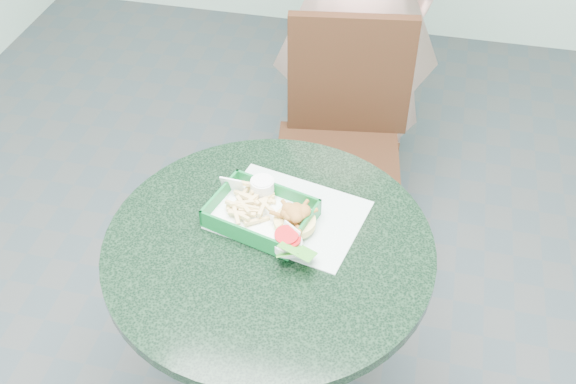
% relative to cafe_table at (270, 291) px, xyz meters
% --- Properties ---
extents(cafe_table, '(0.83, 0.83, 0.75)m').
position_rel_cafe_table_xyz_m(cafe_table, '(0.00, 0.00, 0.00)').
color(cafe_table, black).
rests_on(cafe_table, floor).
extents(dining_chair, '(0.44, 0.44, 0.93)m').
position_rel_cafe_table_xyz_m(dining_chair, '(0.07, 0.79, -0.05)').
color(dining_chair, '#372214').
rests_on(dining_chair, floor).
extents(placemat, '(0.42, 0.35, 0.00)m').
position_rel_cafe_table_xyz_m(placemat, '(0.03, 0.11, 0.17)').
color(placemat, '#B3C9C2').
rests_on(placemat, cafe_table).
extents(food_basket, '(0.25, 0.18, 0.05)m').
position_rel_cafe_table_xyz_m(food_basket, '(-0.04, 0.07, 0.19)').
color(food_basket, '#0B6128').
rests_on(food_basket, placemat).
extents(crab_sandwich, '(0.11, 0.11, 0.07)m').
position_rel_cafe_table_xyz_m(crab_sandwich, '(0.05, 0.08, 0.22)').
color(crab_sandwich, '#DFC26B').
rests_on(crab_sandwich, food_basket).
extents(fries_pile, '(0.13, 0.14, 0.05)m').
position_rel_cafe_table_xyz_m(fries_pile, '(-0.07, 0.09, 0.21)').
color(fries_pile, '#EDC97B').
rests_on(fries_pile, food_basket).
extents(sauce_ramekin, '(0.06, 0.06, 0.04)m').
position_rel_cafe_table_xyz_m(sauce_ramekin, '(-0.07, 0.14, 0.22)').
color(sauce_ramekin, white).
rests_on(sauce_ramekin, food_basket).
extents(garnish_cup, '(0.11, 0.10, 0.04)m').
position_rel_cafe_table_xyz_m(garnish_cup, '(0.08, -0.00, 0.21)').
color(garnish_cup, white).
rests_on(garnish_cup, food_basket).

